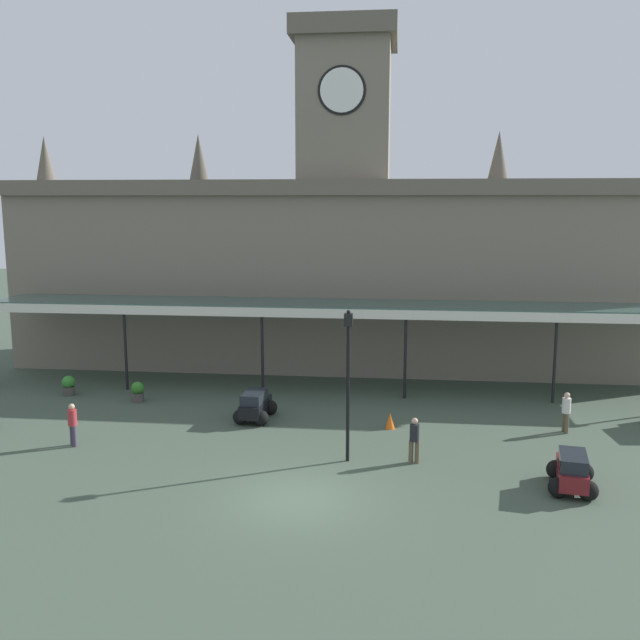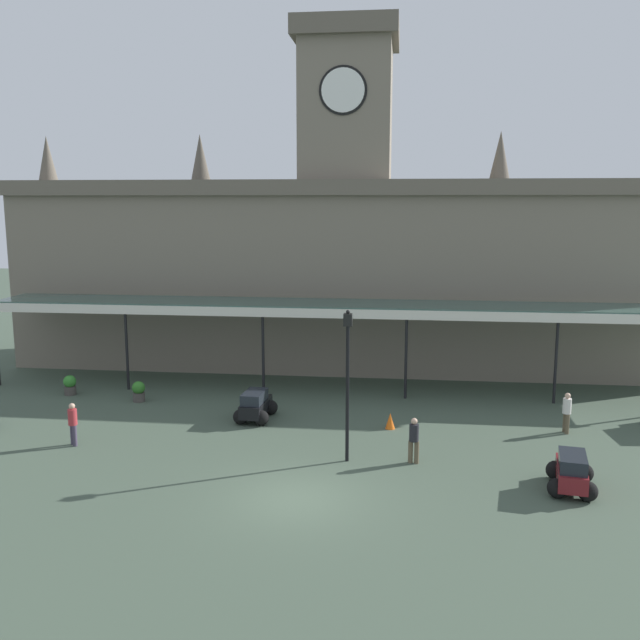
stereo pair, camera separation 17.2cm
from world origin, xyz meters
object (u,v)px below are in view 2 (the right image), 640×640
(planter_forecourt_centre, at_px, (139,391))
(victorian_lamppost, at_px, (348,370))
(car_maroon_estate, at_px, (571,474))
(pedestrian_crossing_forecourt, at_px, (73,423))
(car_black_estate, at_px, (256,407))
(planter_near_kerb, at_px, (70,385))
(pedestrian_near_entrance, at_px, (567,411))
(pedestrian_beside_cars, at_px, (414,439))
(traffic_cone, at_px, (390,421))

(planter_forecourt_centre, bearing_deg, victorian_lamppost, -31.98)
(car_maroon_estate, height_order, victorian_lamppost, victorian_lamppost)
(car_maroon_estate, xyz_separation_m, victorian_lamppost, (-7.42, 1.73, 2.83))
(pedestrian_crossing_forecourt, bearing_deg, car_black_estate, 32.47)
(car_black_estate, distance_m, planter_near_kerb, 10.11)
(pedestrian_near_entrance, xyz_separation_m, pedestrian_beside_cars, (-6.16, -4.04, 0.00))
(pedestrian_near_entrance, height_order, pedestrian_crossing_forecourt, same)
(pedestrian_near_entrance, height_order, planter_near_kerb, pedestrian_near_entrance)
(pedestrian_crossing_forecourt, bearing_deg, pedestrian_beside_cars, -1.39)
(pedestrian_crossing_forecourt, distance_m, traffic_cone, 12.52)
(victorian_lamppost, bearing_deg, traffic_cone, 68.85)
(pedestrian_crossing_forecourt, relative_size, traffic_cone, 2.51)
(traffic_cone, bearing_deg, victorian_lamppost, -111.15)
(car_maroon_estate, distance_m, traffic_cone, 8.14)
(car_black_estate, xyz_separation_m, traffic_cone, (5.76, -0.56, -0.23))
(traffic_cone, bearing_deg, pedestrian_beside_cars, -76.44)
(pedestrian_crossing_forecourt, relative_size, planter_near_kerb, 1.74)
(victorian_lamppost, height_order, planter_near_kerb, victorian_lamppost)
(pedestrian_beside_cars, relative_size, planter_near_kerb, 1.74)
(pedestrian_crossing_forecourt, distance_m, planter_forecourt_centre, 6.05)
(pedestrian_beside_cars, distance_m, pedestrian_crossing_forecourt, 12.93)
(car_maroon_estate, height_order, pedestrian_near_entrance, pedestrian_near_entrance)
(victorian_lamppost, distance_m, planter_forecourt_centre, 12.47)
(car_black_estate, height_order, traffic_cone, car_black_estate)
(car_black_estate, bearing_deg, pedestrian_crossing_forecourt, -147.53)
(pedestrian_beside_cars, xyz_separation_m, planter_forecourt_centre, (-12.67, 6.35, -0.42))
(victorian_lamppost, bearing_deg, pedestrian_near_entrance, 25.71)
(pedestrian_near_entrance, distance_m, planter_near_kerb, 22.76)
(pedestrian_crossing_forecourt, height_order, planter_forecourt_centre, pedestrian_crossing_forecourt)
(traffic_cone, bearing_deg, planter_forecourt_centre, 167.52)
(pedestrian_crossing_forecourt, distance_m, victorian_lamppost, 10.84)
(traffic_cone, bearing_deg, planter_near_kerb, 167.94)
(victorian_lamppost, xyz_separation_m, traffic_cone, (1.48, 3.82, -3.06))
(pedestrian_beside_cars, bearing_deg, planter_near_kerb, 156.72)
(planter_forecourt_centre, bearing_deg, traffic_cone, -12.48)
(victorian_lamppost, relative_size, planter_near_kerb, 5.76)
(car_black_estate, height_order, planter_forecourt_centre, car_black_estate)
(car_maroon_estate, distance_m, planter_near_kerb, 23.19)
(car_black_estate, bearing_deg, pedestrian_beside_cars, -32.84)
(pedestrian_beside_cars, height_order, victorian_lamppost, victorian_lamppost)
(car_maroon_estate, distance_m, planter_forecourt_centre, 19.50)
(pedestrian_near_entrance, distance_m, traffic_cone, 7.10)
(pedestrian_near_entrance, relative_size, pedestrian_beside_cars, 1.00)
(traffic_cone, distance_m, planter_forecourt_centre, 12.05)
(pedestrian_crossing_forecourt, height_order, traffic_cone, pedestrian_crossing_forecourt)
(car_black_estate, relative_size, victorian_lamppost, 0.42)
(car_maroon_estate, height_order, car_black_estate, same)
(pedestrian_beside_cars, bearing_deg, car_maroon_estate, -19.76)
(traffic_cone, bearing_deg, pedestrian_crossing_forecourt, -164.09)
(car_maroon_estate, bearing_deg, pedestrian_beside_cars, 160.24)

